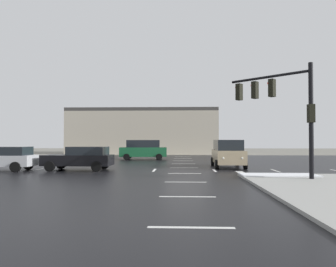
# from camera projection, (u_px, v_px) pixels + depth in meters

# --- Properties ---
(ground_plane) EXTENTS (120.00, 120.00, 0.00)m
(ground_plane) POSITION_uv_depth(u_px,v_px,m) (184.00, 171.00, 21.30)
(ground_plane) COLOR slate
(road_asphalt) EXTENTS (44.00, 44.00, 0.02)m
(road_asphalt) POSITION_uv_depth(u_px,v_px,m) (184.00, 171.00, 21.30)
(road_asphalt) COLOR black
(road_asphalt) RESTS_ON ground_plane
(snow_strip_curbside) EXTENTS (4.00, 1.60, 0.06)m
(snow_strip_curbside) POSITION_uv_depth(u_px,v_px,m) (279.00, 175.00, 17.11)
(snow_strip_curbside) COLOR white
(snow_strip_curbside) RESTS_ON sidewalk_corner
(lane_markings) EXTENTS (36.15, 36.15, 0.01)m
(lane_markings) POSITION_uv_depth(u_px,v_px,m) (204.00, 172.00, 19.88)
(lane_markings) COLOR silver
(lane_markings) RESTS_ON road_asphalt
(traffic_signal_mast) EXTENTS (3.52, 3.28, 5.71)m
(traffic_signal_mast) POSITION_uv_depth(u_px,v_px,m) (282.00, 101.00, 16.79)
(traffic_signal_mast) COLOR black
(traffic_signal_mast) RESTS_ON sidewalk_corner
(strip_building_background) EXTENTS (22.21, 8.00, 6.77)m
(strip_building_background) POSITION_uv_depth(u_px,v_px,m) (144.00, 132.00, 49.67)
(strip_building_background) COLOR #BCB29E
(strip_building_background) RESTS_ON ground_plane
(sedan_black) EXTENTS (4.59, 2.15, 1.58)m
(sedan_black) POSITION_uv_depth(u_px,v_px,m) (81.00, 158.00, 21.36)
(sedan_black) COLOR black
(sedan_black) RESTS_ON road_asphalt
(suv_green) EXTENTS (4.92, 2.39, 2.03)m
(suv_green) POSITION_uv_depth(u_px,v_px,m) (143.00, 149.00, 33.19)
(suv_green) COLOR #195933
(suv_green) RESTS_ON road_asphalt
(suv_tan) EXTENTS (2.20, 4.85, 2.03)m
(suv_tan) POSITION_uv_depth(u_px,v_px,m) (228.00, 153.00, 23.74)
(suv_tan) COLOR tan
(suv_tan) RESTS_ON road_asphalt
(sedan_silver) EXTENTS (4.57, 2.11, 1.58)m
(sedan_silver) POSITION_uv_depth(u_px,v_px,m) (2.00, 158.00, 20.94)
(sedan_silver) COLOR #B7BABF
(sedan_silver) RESTS_ON road_asphalt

